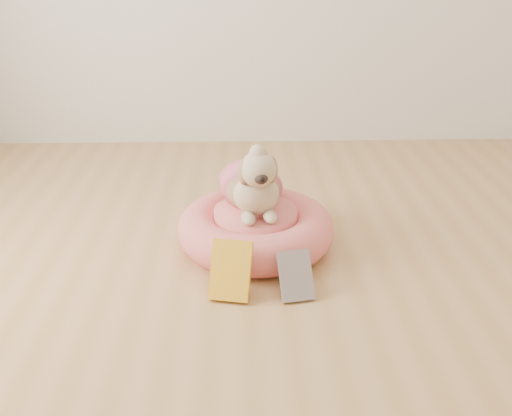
{
  "coord_description": "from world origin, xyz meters",
  "views": [
    {
      "loc": [
        -0.03,
        -1.44,
        1.21
      ],
      "look_at": [
        0.03,
        0.72,
        0.21
      ],
      "focal_mm": 40.0,
      "sensor_mm": 36.0,
      "label": 1
    }
  ],
  "objects_px": {
    "pet_bed": "(256,229)",
    "dog": "(252,172)",
    "book_yellow": "(231,270)",
    "book_white": "(296,276)"
  },
  "relations": [
    {
      "from": "pet_bed",
      "to": "dog",
      "type": "bearing_deg",
      "value": 120.77
    },
    {
      "from": "dog",
      "to": "pet_bed",
      "type": "bearing_deg",
      "value": -67.97
    },
    {
      "from": "book_yellow",
      "to": "book_white",
      "type": "xyz_separation_m",
      "value": [
        0.24,
        -0.01,
        -0.02
      ]
    },
    {
      "from": "book_yellow",
      "to": "book_white",
      "type": "relative_size",
      "value": 1.19
    },
    {
      "from": "pet_bed",
      "to": "dog",
      "type": "relative_size",
      "value": 1.5
    },
    {
      "from": "pet_bed",
      "to": "dog",
      "type": "height_order",
      "value": "dog"
    },
    {
      "from": "book_yellow",
      "to": "pet_bed",
      "type": "bearing_deg",
      "value": 86.34
    },
    {
      "from": "book_yellow",
      "to": "book_white",
      "type": "bearing_deg",
      "value": 9.49
    },
    {
      "from": "pet_bed",
      "to": "book_yellow",
      "type": "height_order",
      "value": "book_yellow"
    },
    {
      "from": "pet_bed",
      "to": "dog",
      "type": "distance_m",
      "value": 0.26
    }
  ]
}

